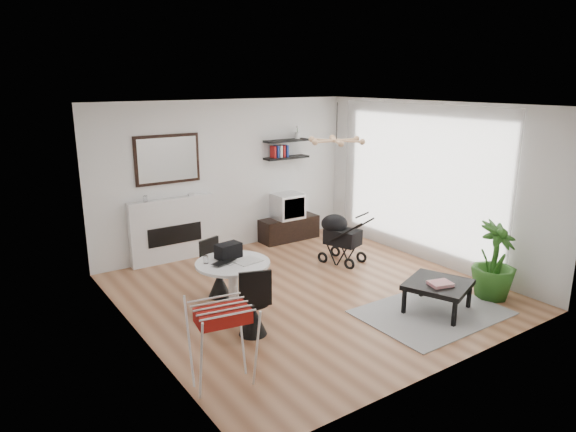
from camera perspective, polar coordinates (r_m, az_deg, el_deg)
floor at (r=7.64m, az=2.36°, el=-8.42°), size 5.00×5.00×0.00m
ceiling at (r=7.03m, az=2.60°, el=12.24°), size 5.00×5.00×0.00m
wall_back at (r=9.30m, az=-6.81°, el=4.42°), size 5.00×0.00×5.00m
wall_left at (r=6.10m, az=-16.69°, el=-1.67°), size 0.00×5.00×5.00m
wall_right at (r=8.91m, az=15.49°, el=3.53°), size 0.00×5.00×5.00m
sheer_curtain at (r=8.96m, az=14.11°, el=3.69°), size 0.04×3.60×2.60m
fireplace at (r=8.93m, az=-12.70°, el=-0.65°), size 1.50×0.17×2.16m
shelf_lower at (r=9.76m, az=-0.17°, el=6.51°), size 0.90×0.25×0.04m
shelf_upper at (r=9.71m, az=-0.17°, el=8.38°), size 0.90×0.25×0.04m
pendant_lamp at (r=7.74m, az=5.40°, el=8.35°), size 0.90×0.90×0.10m
tv_console at (r=9.98m, az=0.12°, el=-1.40°), size 1.18×0.41×0.44m
crt_tv at (r=9.84m, az=-0.04°, el=1.14°), size 0.55×0.48×0.48m
dining_table at (r=6.86m, az=-6.10°, el=-7.02°), size 0.98×0.98×0.72m
laptop at (r=6.70m, az=-6.80°, el=-5.24°), size 0.41×0.34×0.03m
black_bag at (r=6.90m, az=-6.64°, el=-3.85°), size 0.36×0.24×0.20m
newspaper at (r=6.78m, az=-4.53°, el=-4.99°), size 0.38×0.33×0.01m
drinking_glass at (r=6.76m, az=-9.11°, el=-4.80°), size 0.06×0.06×0.10m
chair_far at (r=7.48m, az=-7.74°, el=-6.91°), size 0.44×0.45×0.84m
chair_near at (r=6.34m, az=-3.91°, el=-10.76°), size 0.46×0.47×0.89m
drying_rack at (r=5.32m, az=-7.30°, el=-13.87°), size 0.68×0.65×0.90m
stroller at (r=8.77m, az=5.80°, el=-2.63°), size 0.67×0.83×0.92m
rug at (r=7.26m, az=15.69°, el=-10.27°), size 1.89×1.36×0.01m
coffee_table at (r=7.19m, az=16.33°, el=-7.43°), size 1.01×1.01×0.40m
magazines at (r=7.08m, az=16.58°, el=-7.22°), size 0.34×0.30×0.04m
potted_plant at (r=7.83m, az=21.98°, el=-4.64°), size 0.70×0.70×1.11m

